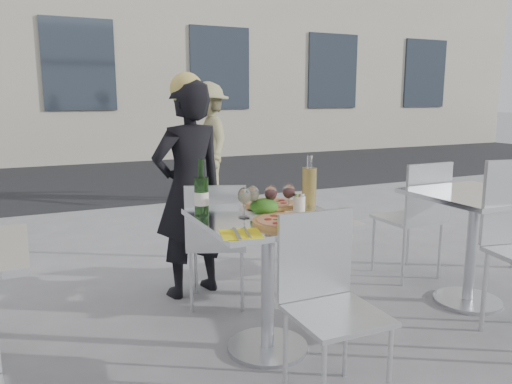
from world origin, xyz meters
name	(u,v)px	position (x,y,z in m)	size (l,w,h in m)	color
ground	(268,349)	(0.00, 0.00, 0.00)	(80.00, 80.00, 0.00)	slate
street_asphalt	(99,178)	(0.00, 6.50, 0.00)	(24.00, 5.00, 0.00)	black
main_table	(268,255)	(0.00, 0.00, 0.54)	(0.72, 0.72, 0.75)	#B7BABF
side_table_right	(474,224)	(1.50, 0.00, 0.54)	(0.72, 0.72, 0.75)	#B7BABF
chair_far	(217,235)	(-0.05, 0.64, 0.49)	(0.50, 0.50, 0.83)	silver
chair_near	(327,291)	(0.06, -0.48, 0.50)	(0.39, 0.40, 0.85)	silver
side_chair_rfar	(417,211)	(1.48, 0.50, 0.53)	(0.41, 0.42, 0.90)	silver
woman_diner	(189,190)	(-0.13, 0.95, 0.73)	(0.54, 0.35, 1.47)	black
pedestrian_b	(208,142)	(1.07, 3.93, 0.78)	(1.01, 0.58, 1.56)	#8C845A
pizza_near	(287,221)	(0.01, -0.18, 0.76)	(0.34, 0.34, 0.02)	#B88548
pizza_far	(269,205)	(0.09, 0.16, 0.77)	(0.34, 0.34, 0.03)	white
salad_plate	(264,208)	(-0.01, 0.03, 0.79)	(0.22, 0.22, 0.09)	white
wine_bottle	(201,194)	(-0.31, 0.15, 0.86)	(0.07, 0.08, 0.29)	#275520
carafe	(309,186)	(0.31, 0.11, 0.87)	(0.08, 0.08, 0.29)	tan
sugar_shaker	(299,203)	(0.18, -0.01, 0.80)	(0.06, 0.06, 0.11)	white
wineglass_white_a	(244,197)	(-0.13, 0.01, 0.86)	(0.07, 0.07, 0.16)	white
wineglass_white_b	(253,195)	(-0.07, 0.04, 0.86)	(0.07, 0.07, 0.16)	white
wineglass_red_a	(271,194)	(0.03, 0.03, 0.86)	(0.07, 0.07, 0.16)	white
wineglass_red_b	(289,192)	(0.14, 0.04, 0.86)	(0.07, 0.07, 0.16)	white
napkin_left	(241,234)	(-0.27, -0.27, 0.75)	(0.22, 0.22, 0.01)	#FFF916
napkin_right	(329,216)	(0.27, -0.16, 0.75)	(0.21, 0.21, 0.01)	#FFF916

